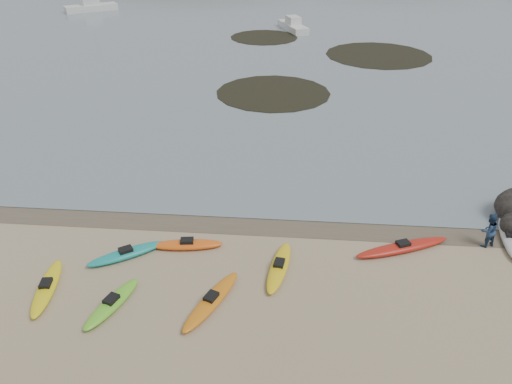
{
  "coord_description": "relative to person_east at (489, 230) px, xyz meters",
  "views": [
    {
      "loc": [
        1.72,
        -19.96,
        13.08
      ],
      "look_at": [
        0.0,
        0.0,
        1.5
      ],
      "focal_mm": 35.0,
      "sensor_mm": 36.0,
      "label": 1
    }
  ],
  "objects": [
    {
      "name": "kelp_mats",
      "position": [
        -6.66,
        29.49,
        -0.77
      ],
      "size": [
        20.96,
        27.38,
        0.04
      ],
      "color": "black",
      "rests_on": "water"
    },
    {
      "name": "person_east",
      "position": [
        0.0,
        0.0,
        0.0
      ],
      "size": [
        0.95,
        0.86,
        1.6
      ],
      "primitive_type": "imported",
      "rotation": [
        0.0,
        0.0,
        3.53
      ],
      "color": "navy",
      "rests_on": "ground"
    },
    {
      "name": "wet_sand",
      "position": [
        -10.26,
        0.96,
        -0.8
      ],
      "size": [
        60.0,
        60.0,
        0.0
      ],
      "primitive_type": "plane",
      "color": "brown",
      "rests_on": "ground"
    },
    {
      "name": "kayaks",
      "position": [
        -10.16,
        -2.5,
        -0.63
      ],
      "size": [
        20.35,
        9.07,
        0.34
      ],
      "color": "beige",
      "rests_on": "ground"
    },
    {
      "name": "ground",
      "position": [
        -10.26,
        1.26,
        -0.8
      ],
      "size": [
        600.0,
        600.0,
        0.0
      ],
      "primitive_type": "plane",
      "color": "tan",
      "rests_on": "ground"
    }
  ]
}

